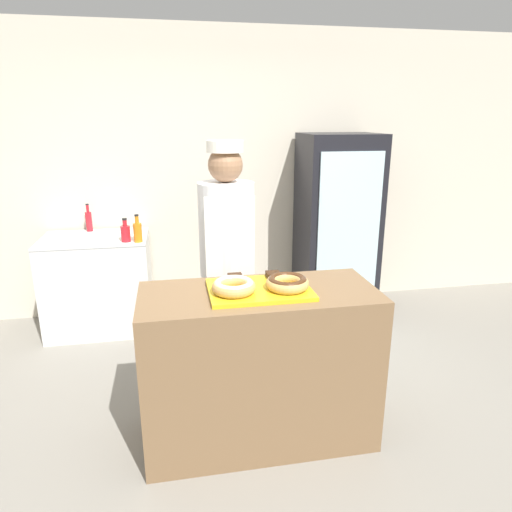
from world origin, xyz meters
name	(u,v)px	position (x,y,z in m)	size (l,w,h in m)	color
ground_plane	(259,433)	(0.00, 0.00, 0.00)	(14.00, 14.00, 0.00)	gray
wall_back	(218,175)	(0.00, 2.13, 1.35)	(8.00, 0.06, 2.70)	beige
display_counter	(259,366)	(0.00, 0.00, 0.48)	(1.35, 0.59, 0.95)	brown
serving_tray	(259,290)	(0.00, 0.00, 0.96)	(0.57, 0.41, 0.02)	yellow
donut_light_glaze	(234,286)	(-0.15, -0.05, 1.01)	(0.24, 0.24, 0.07)	tan
donut_chocolate_glaze	(287,282)	(0.15, -0.05, 1.01)	(0.24, 0.24, 0.07)	tan
brownie_back_left	(235,277)	(-0.11, 0.15, 0.99)	(0.08, 0.08, 0.03)	#382111
brownie_back_right	(273,275)	(0.11, 0.15, 0.99)	(0.08, 0.08, 0.03)	#382111
baker_person	(227,263)	(-0.10, 0.63, 0.93)	(0.38, 0.38, 1.75)	#4C4C51
beverage_fridge	(337,226)	(1.11, 1.75, 0.88)	(0.71, 0.62, 1.75)	black
chest_freezer	(99,283)	(-1.15, 1.75, 0.44)	(0.92, 0.64, 0.87)	silver
bottle_orange	(138,231)	(-0.75, 1.52, 0.96)	(0.07, 0.07, 0.24)	orange
bottle_red	(89,221)	(-1.22, 2.00, 0.97)	(0.06, 0.06, 0.26)	red
bottle_red_b	(126,233)	(-0.86, 1.55, 0.95)	(0.08, 0.08, 0.20)	red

